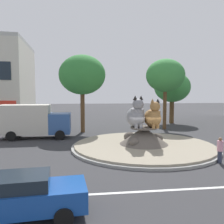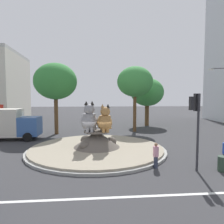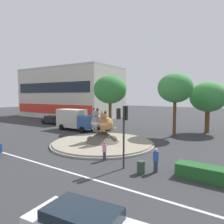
% 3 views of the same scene
% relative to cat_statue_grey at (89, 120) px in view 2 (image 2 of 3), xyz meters
% --- Properties ---
extents(ground_plane, '(160.00, 160.00, 0.00)m').
position_rel_cat_statue_grey_xyz_m(ground_plane, '(0.62, -0.01, -2.57)').
color(ground_plane, '#333335').
extents(lane_centreline, '(112.00, 0.20, 0.01)m').
position_rel_cat_statue_grey_xyz_m(lane_centreline, '(0.62, -8.07, -2.57)').
color(lane_centreline, silver).
rests_on(lane_centreline, ground).
extents(roundabout_island, '(11.34, 11.34, 1.67)m').
position_rel_cat_statue_grey_xyz_m(roundabout_island, '(0.62, -0.01, -2.12)').
color(roundabout_island, gray).
rests_on(roundabout_island, ground).
extents(cat_statue_grey, '(1.53, 2.48, 2.47)m').
position_rel_cat_statue_grey_xyz_m(cat_statue_grey, '(0.00, 0.00, 0.00)').
color(cat_statue_grey, gray).
rests_on(cat_statue_grey, roundabout_island).
extents(cat_statue_tabby, '(1.43, 2.30, 2.24)m').
position_rel_cat_statue_grey_xyz_m(cat_statue_tabby, '(1.27, -0.27, -0.09)').
color(cat_statue_tabby, '#9E703D').
rests_on(cat_statue_tabby, roundabout_island).
extents(traffic_light_mast, '(0.71, 0.54, 4.66)m').
position_rel_cat_statue_grey_xyz_m(traffic_light_mast, '(6.48, -5.13, 0.85)').
color(traffic_light_mast, '#2D2D33').
rests_on(traffic_light_mast, ground).
extents(broadleaf_tree_behind_island, '(5.05, 5.05, 8.46)m').
position_rel_cat_statue_grey_xyz_m(broadleaf_tree_behind_island, '(-4.13, 8.13, 3.70)').
color(broadleaf_tree_behind_island, brown).
rests_on(broadleaf_tree_behind_island, ground).
extents(second_tree_near_tower, '(5.09, 5.09, 7.38)m').
position_rel_cat_statue_grey_xyz_m(second_tree_near_tower, '(8.64, 14.52, 2.60)').
color(second_tree_near_tower, brown).
rests_on(second_tree_near_tower, ground).
extents(third_tree_left, '(4.54, 4.54, 8.34)m').
position_rel_cat_statue_grey_xyz_m(third_tree_left, '(5.62, 9.10, 3.79)').
color(third_tree_left, brown).
rests_on(third_tree_left, ground).
extents(pedestrian_pink_shirt, '(0.35, 0.35, 1.60)m').
position_rel_cat_statue_grey_xyz_m(pedestrian_pink_shirt, '(4.25, -4.51, -1.73)').
color(pedestrian_pink_shirt, '#33384C').
rests_on(pedestrian_pink_shirt, ground).
extents(delivery_box_truck, '(6.55, 2.67, 3.22)m').
position_rel_cat_statue_grey_xyz_m(delivery_box_truck, '(-8.82, 5.24, -0.87)').
color(delivery_box_truck, '#335693').
rests_on(delivery_box_truck, ground).
extents(litter_bin, '(0.56, 0.56, 0.90)m').
position_rel_cat_statue_grey_xyz_m(litter_bin, '(8.08, -5.40, -2.12)').
color(litter_bin, '#2D4233').
rests_on(litter_bin, ground).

